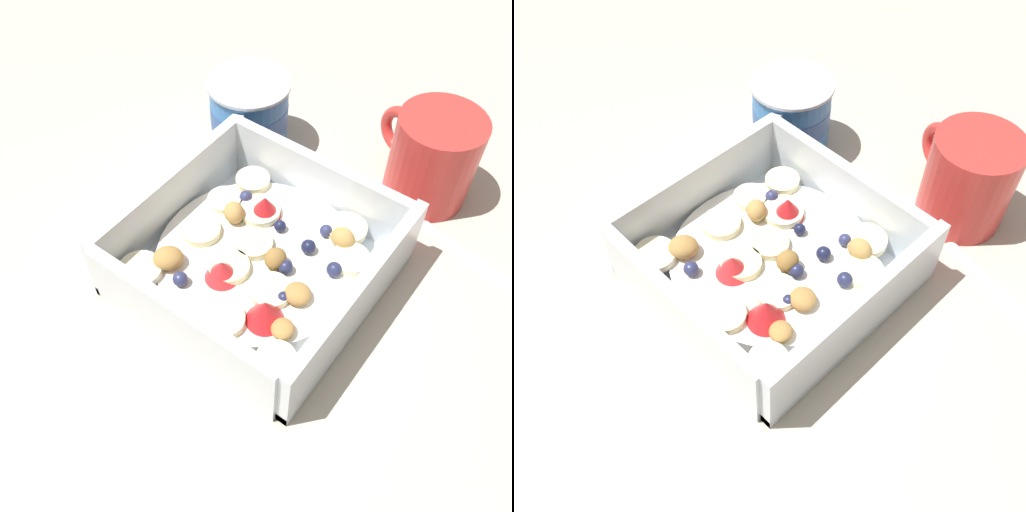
% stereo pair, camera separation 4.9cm
% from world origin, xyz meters
% --- Properties ---
extents(ground_plane, '(2.40, 2.40, 0.00)m').
position_xyz_m(ground_plane, '(0.00, 0.00, 0.00)').
color(ground_plane, beige).
extents(fruit_bowl, '(0.20, 0.20, 0.07)m').
position_xyz_m(fruit_bowl, '(-0.00, 0.02, 0.02)').
color(fruit_bowl, white).
rests_on(fruit_bowl, ground).
extents(spoon, '(0.06, 0.17, 0.01)m').
position_xyz_m(spoon, '(0.15, -0.05, 0.00)').
color(spoon, silver).
rests_on(spoon, ground).
extents(yogurt_cup, '(0.08, 0.08, 0.08)m').
position_xyz_m(yogurt_cup, '(0.13, 0.13, 0.04)').
color(yogurt_cup, '#3370B7').
rests_on(yogurt_cup, ground).
extents(coffee_mug, '(0.08, 0.11, 0.09)m').
position_xyz_m(coffee_mug, '(0.18, -0.05, 0.05)').
color(coffee_mug, red).
rests_on(coffee_mug, ground).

